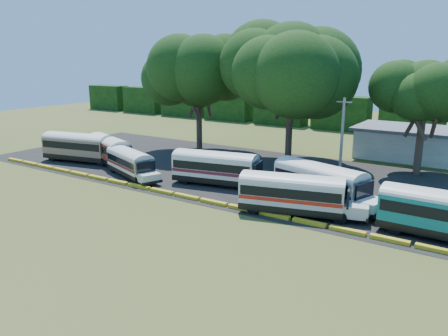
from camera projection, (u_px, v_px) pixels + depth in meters
The scene contains 15 objects.
ground at pixel (167, 198), 40.12m from camera, with size 160.00×160.00×0.00m, color #3D511B.
asphalt_strip at pixel (243, 172), 49.33m from camera, with size 64.00×24.00×0.02m, color black.
curb at pixel (174, 194), 40.90m from camera, with size 53.70×0.45×0.30m.
terminal_building at pixel (434, 145), 54.40m from camera, with size 19.00×9.00×4.00m.
treeline_backdrop at pixel (341, 113), 78.34m from camera, with size 130.00×4.00×6.00m.
bus_beige at pixel (79, 145), 53.97m from camera, with size 11.18×4.77×3.57m.
bus_red at pixel (109, 148), 52.90m from camera, with size 10.37×5.97×3.34m.
bus_cream_west at pixel (131, 161), 47.12m from camera, with size 9.27×5.31×2.98m.
bus_cream_east at pixel (217, 166), 43.90m from camera, with size 10.80×4.58×3.45m.
bus_white_red at pixel (295, 192), 35.49m from camera, with size 10.61×5.04×3.39m.
bus_white_blue at pixel (321, 181), 38.59m from camera, with size 10.89×5.67×3.49m.
tree_west at pixel (198, 75), 58.91m from camera, with size 12.12×12.12×14.88m.
tree_center at pixel (291, 66), 50.79m from camera, with size 13.49×13.49×16.68m.
tree_east at pixel (425, 91), 46.20m from camera, with size 8.74×8.74×12.40m.
utility_pole at pixel (342, 139), 45.24m from camera, with size 1.60×0.30×8.63m.
Camera 1 is at (25.35, -29.12, 12.43)m, focal length 35.00 mm.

